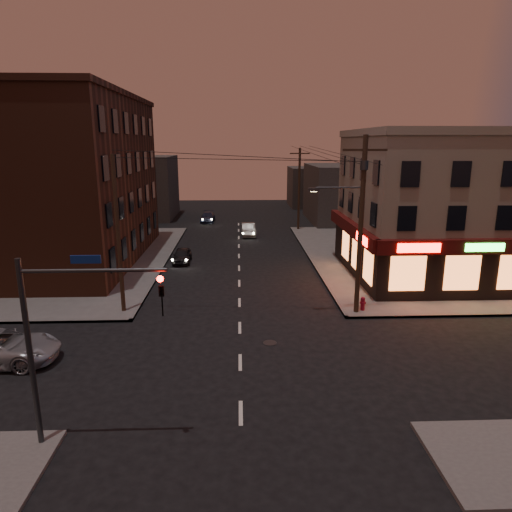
{
  "coord_description": "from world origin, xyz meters",
  "views": [
    {
      "loc": [
        -0.02,
        -18.99,
        9.76
      ],
      "look_at": [
        1.0,
        7.19,
        3.2
      ],
      "focal_mm": 32.0,
      "sensor_mm": 36.0,
      "label": 1
    }
  ],
  "objects_px": {
    "sedan_near": "(182,255)",
    "sedan_far": "(208,217)",
    "fire_hydrant": "(363,303)",
    "sedan_mid": "(248,230)"
  },
  "relations": [
    {
      "from": "sedan_mid",
      "to": "fire_hydrant",
      "type": "relative_size",
      "value": 4.86
    },
    {
      "from": "sedan_near",
      "to": "sedan_far",
      "type": "distance_m",
      "value": 19.92
    },
    {
      "from": "fire_hydrant",
      "to": "sedan_near",
      "type": "bearing_deg",
      "value": 134.91
    },
    {
      "from": "sedan_far",
      "to": "fire_hydrant",
      "type": "distance_m",
      "value": 33.77
    },
    {
      "from": "sedan_far",
      "to": "sedan_mid",
      "type": "bearing_deg",
      "value": -59.49
    },
    {
      "from": "sedan_near",
      "to": "sedan_far",
      "type": "relative_size",
      "value": 0.85
    },
    {
      "from": "sedan_far",
      "to": "fire_hydrant",
      "type": "relative_size",
      "value": 4.98
    },
    {
      "from": "sedan_near",
      "to": "sedan_mid",
      "type": "height_order",
      "value": "sedan_mid"
    },
    {
      "from": "sedan_near",
      "to": "sedan_far",
      "type": "height_order",
      "value": "sedan_far"
    },
    {
      "from": "sedan_far",
      "to": "fire_hydrant",
      "type": "height_order",
      "value": "sedan_far"
    }
  ]
}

